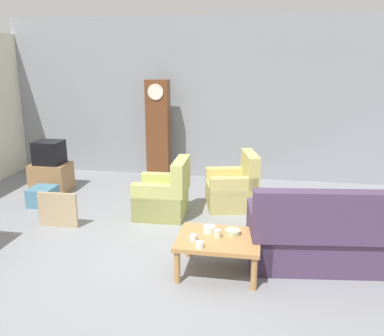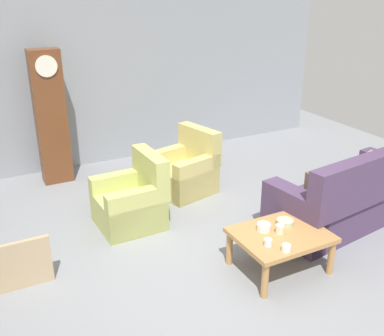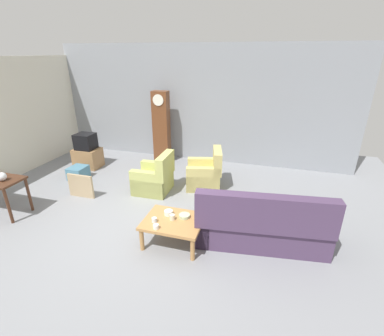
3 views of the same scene
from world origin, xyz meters
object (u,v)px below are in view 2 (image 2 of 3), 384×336
object	(u,v)px
cup_cream_tall	(280,229)
bowl_shallow_green	(285,222)
armchair_olive_far	(186,172)
cup_white_porcelain	(286,248)
grandfather_clock	(51,118)
bowl_white_stacked	(264,227)
coffee_table_wood	(281,238)
couch_floral	(349,198)
framed_picture_leaning	(21,265)
cup_blue_rimmed	(268,242)
armchair_olive_near	(132,202)

from	to	relation	value
cup_cream_tall	bowl_shallow_green	xyz separation A→B (m)	(0.17, 0.13, -0.02)
bowl_shallow_green	armchair_olive_far	bearing A→B (deg)	94.33
cup_white_porcelain	cup_cream_tall	distance (m)	0.34
grandfather_clock	bowl_shallow_green	bearing A→B (deg)	-62.31
grandfather_clock	bowl_white_stacked	xyz separation A→B (m)	(1.47, -3.34, -0.53)
coffee_table_wood	bowl_shallow_green	distance (m)	0.22
coffee_table_wood	couch_floral	bearing A→B (deg)	16.18
grandfather_clock	cup_white_porcelain	world-z (taller)	grandfather_clock
coffee_table_wood	bowl_shallow_green	size ratio (longest dim) A/B	5.24
coffee_table_wood	grandfather_clock	bearing A→B (deg)	114.79
armchair_olive_far	bowl_shallow_green	size ratio (longest dim) A/B	5.18
framed_picture_leaning	cup_blue_rimmed	size ratio (longest dim) A/B	7.32
armchair_olive_far	cup_cream_tall	world-z (taller)	armchair_olive_far
coffee_table_wood	bowl_shallow_green	world-z (taller)	bowl_shallow_green
armchair_olive_far	cup_white_porcelain	xyz separation A→B (m)	(-0.17, -2.51, 0.17)
cup_cream_tall	bowl_white_stacked	world-z (taller)	cup_cream_tall
couch_floral	cup_white_porcelain	bearing A→B (deg)	-155.79
framed_picture_leaning	cup_cream_tall	world-z (taller)	cup_cream_tall
cup_cream_tall	bowl_shallow_green	bearing A→B (deg)	36.80
cup_white_porcelain	cup_blue_rimmed	xyz separation A→B (m)	(-0.10, 0.16, 0.00)
bowl_white_stacked	bowl_shallow_green	distance (m)	0.28
coffee_table_wood	bowl_white_stacked	xyz separation A→B (m)	(-0.13, 0.13, 0.10)
coffee_table_wood	framed_picture_leaning	distance (m)	2.66
grandfather_clock	armchair_olive_far	bearing A→B (deg)	-38.30
cup_blue_rimmed	cup_white_porcelain	bearing A→B (deg)	-58.73
armchair_olive_near	cup_blue_rimmed	xyz separation A→B (m)	(0.78, -1.78, 0.17)
framed_picture_leaning	cup_white_porcelain	distance (m)	2.63
armchair_olive_far	framed_picture_leaning	distance (m)	2.80
grandfather_clock	cup_blue_rimmed	xyz separation A→B (m)	(1.33, -3.61, -0.53)
cup_blue_rimmed	grandfather_clock	bearing A→B (deg)	110.23
grandfather_clock	bowl_white_stacked	bearing A→B (deg)	-66.21
bowl_white_stacked	cup_cream_tall	bearing A→B (deg)	-48.03
framed_picture_leaning	bowl_shallow_green	size ratio (longest dim) A/B	3.28
grandfather_clock	framed_picture_leaning	xyz separation A→B (m)	(-0.89, -2.55, -0.75)
armchair_olive_far	cup_blue_rimmed	bearing A→B (deg)	-96.45
couch_floral	bowl_white_stacked	size ratio (longest dim) A/B	15.23
framed_picture_leaning	cup_blue_rimmed	world-z (taller)	framed_picture_leaning
grandfather_clock	bowl_shallow_green	xyz separation A→B (m)	(1.75, -3.34, -0.55)
coffee_table_wood	cup_cream_tall	size ratio (longest dim) A/B	10.31
armchair_olive_near	bowl_white_stacked	size ratio (longest dim) A/B	6.38
cup_cream_tall	cup_white_porcelain	bearing A→B (deg)	-117.40
cup_blue_rimmed	armchair_olive_far	bearing A→B (deg)	83.55
framed_picture_leaning	armchair_olive_far	bearing A→B (deg)	27.40
armchair_olive_near	armchair_olive_far	world-z (taller)	same
cup_white_porcelain	bowl_shallow_green	world-z (taller)	cup_white_porcelain
couch_floral	cup_white_porcelain	xyz separation A→B (m)	(-1.56, -0.70, 0.12)
cup_blue_rimmed	cup_cream_tall	size ratio (longest dim) A/B	0.88
cup_white_porcelain	bowl_shallow_green	xyz separation A→B (m)	(0.33, 0.43, -0.01)
bowl_white_stacked	cup_blue_rimmed	bearing A→B (deg)	-117.90
couch_floral	grandfather_clock	xyz separation A→B (m)	(-2.99, 3.07, 0.66)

